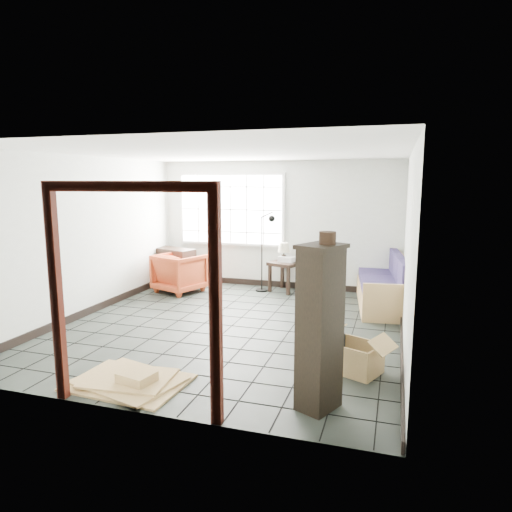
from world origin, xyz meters
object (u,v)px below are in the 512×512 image
(side_table, at_px, (285,267))
(tall_shelf, at_px, (320,327))
(futon_sofa, at_px, (386,288))
(armchair, at_px, (180,271))

(side_table, height_order, tall_shelf, tall_shelf)
(side_table, bearing_deg, tall_shelf, -72.49)
(futon_sofa, relative_size, armchair, 2.52)
(futon_sofa, bearing_deg, armchair, 174.51)
(futon_sofa, bearing_deg, tall_shelf, -104.60)
(side_table, relative_size, tall_shelf, 0.43)
(futon_sofa, bearing_deg, side_table, 157.14)
(tall_shelf, bearing_deg, side_table, 132.38)
(futon_sofa, height_order, tall_shelf, tall_shelf)
(armchair, xyz_separation_m, tall_shelf, (3.43, -3.88, 0.40))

